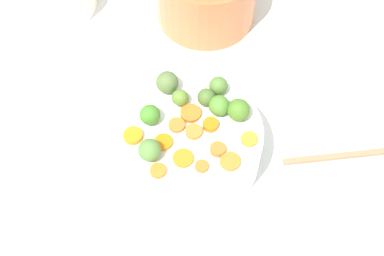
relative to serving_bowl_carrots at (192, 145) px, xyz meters
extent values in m
cube|color=white|center=(0.03, 0.04, -0.06)|extent=(2.40, 2.40, 0.02)
cylinder|color=white|center=(0.00, 0.00, 0.00)|extent=(0.26, 0.26, 0.09)
cylinder|color=orange|center=(-0.01, 0.06, 0.05)|extent=(0.03, 0.03, 0.01)
cylinder|color=orange|center=(0.02, -0.02, 0.05)|extent=(0.04, 0.04, 0.01)
cylinder|color=orange|center=(0.00, 0.01, 0.05)|extent=(0.04, 0.04, 0.01)
cylinder|color=orange|center=(-0.03, 0.01, 0.05)|extent=(0.04, 0.04, 0.01)
cylinder|color=orange|center=(0.05, 0.04, 0.05)|extent=(0.05, 0.05, 0.01)
cylinder|color=orange|center=(0.06, -0.01, 0.05)|extent=(0.04, 0.04, 0.01)
cylinder|color=orange|center=(0.03, 0.07, 0.05)|extent=(0.03, 0.03, 0.01)
cylinder|color=orange|center=(0.10, 0.04, 0.05)|extent=(0.04, 0.04, 0.01)
cylinder|color=orange|center=(-0.02, -0.03, 0.05)|extent=(0.05, 0.05, 0.01)
cylinder|color=orange|center=(-0.02, 0.09, 0.05)|extent=(0.05, 0.05, 0.01)
cylinder|color=orange|center=(-0.07, 0.07, 0.05)|extent=(0.04, 0.04, 0.01)
cylinder|color=orange|center=(0.09, -0.05, 0.05)|extent=(0.04, 0.04, 0.01)
sphere|color=#58843D|center=(0.09, 0.00, 0.07)|extent=(0.04, 0.04, 0.04)
sphere|color=#4B6B2F|center=(-0.06, -0.04, 0.06)|extent=(0.03, 0.03, 0.03)
sphere|color=#4D7C28|center=(-0.09, 0.02, 0.07)|extent=(0.04, 0.04, 0.04)
sphere|color=#58733D|center=(-0.02, -0.10, 0.07)|extent=(0.04, 0.04, 0.04)
sphere|color=olive|center=(-0.02, -0.06, 0.06)|extent=(0.03, 0.03, 0.03)
sphere|color=#44862A|center=(0.05, -0.06, 0.07)|extent=(0.04, 0.04, 0.04)
sphere|color=#4F8730|center=(-0.06, -0.01, 0.07)|extent=(0.04, 0.04, 0.04)
sphere|color=#547E35|center=(-0.09, -0.04, 0.06)|extent=(0.04, 0.04, 0.04)
cube|color=#A97856|center=(-0.23, 0.16, -0.04)|extent=(0.21, 0.12, 0.01)
camera|label=1|loc=(0.32, 0.45, 0.89)|focal=52.91mm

